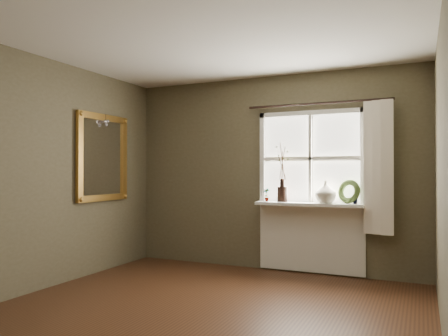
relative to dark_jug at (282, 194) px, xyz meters
name	(u,v)px	position (x,y,z in m)	size (l,w,h in m)	color
floor	(189,322)	(-0.21, -2.12, -1.02)	(4.50, 4.50, 0.00)	#3C2213
ceiling	(189,25)	(-0.21, -2.12, 1.58)	(4.50, 4.50, 0.00)	silver
wall_back	(272,173)	(-0.21, 0.18, 0.28)	(4.00, 0.10, 2.60)	brown
wall_left	(21,173)	(-2.26, -2.12, 0.28)	(0.10, 4.50, 2.60)	brown
window_frame	(310,159)	(0.34, 0.11, 0.46)	(1.36, 0.06, 1.24)	white
window_sill	(309,204)	(0.34, 0.00, -0.12)	(1.36, 0.26, 0.04)	white
window_apron	(311,238)	(0.34, 0.11, -0.56)	(1.36, 0.04, 0.88)	white
dark_jug	(282,194)	(0.00, 0.00, 0.00)	(0.14, 0.14, 0.20)	black
cream_vase	(325,192)	(0.56, 0.00, 0.04)	(0.27, 0.27, 0.28)	beige
wreath	(349,194)	(0.84, 0.04, 0.01)	(0.30, 0.30, 0.07)	#32441E
potted_plant_left	(267,195)	(-0.22, 0.00, -0.01)	(0.09, 0.06, 0.18)	#32441E
potted_plant_right	(356,198)	(0.92, 0.00, -0.02)	(0.08, 0.07, 0.15)	#32441E
curtain	(379,167)	(1.18, 0.01, 0.34)	(0.36, 0.12, 1.59)	silver
curtain_rod	(317,103)	(0.44, 0.05, 1.16)	(0.03, 0.03, 1.84)	black
gilt_mirror	(103,157)	(-2.17, -0.91, 0.48)	(0.10, 0.95, 1.14)	white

